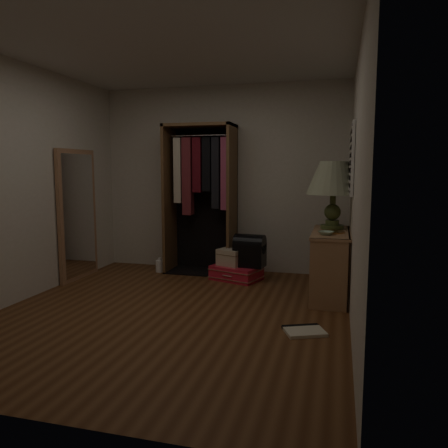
{
  "coord_description": "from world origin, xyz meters",
  "views": [
    {
      "loc": [
        1.62,
        -4.01,
        1.45
      ],
      "look_at": [
        0.3,
        0.95,
        0.8
      ],
      "focal_mm": 35.0,
      "sensor_mm": 36.0,
      "label": 1
    }
  ],
  "objects_px": {
    "table_lamp": "(333,180)",
    "white_jug": "(160,266)",
    "console_bookshelf": "(330,262)",
    "pink_suitcase": "(236,273)",
    "train_case": "(230,257)",
    "black_bag": "(250,250)",
    "open_wardrobe": "(201,187)",
    "floor_mirror": "(78,215)"
  },
  "relations": [
    {
      "from": "table_lamp",
      "to": "white_jug",
      "type": "bearing_deg",
      "value": 171.34
    },
    {
      "from": "open_wardrobe",
      "to": "console_bookshelf",
      "type": "bearing_deg",
      "value": -22.25
    },
    {
      "from": "train_case",
      "to": "black_bag",
      "type": "distance_m",
      "value": 0.28
    },
    {
      "from": "console_bookshelf",
      "to": "train_case",
      "type": "distance_m",
      "value": 1.35
    },
    {
      "from": "black_bag",
      "to": "console_bookshelf",
      "type": "bearing_deg",
      "value": -16.01
    },
    {
      "from": "floor_mirror",
      "to": "pink_suitcase",
      "type": "relative_size",
      "value": 2.35
    },
    {
      "from": "black_bag",
      "to": "table_lamp",
      "type": "bearing_deg",
      "value": -5.91
    },
    {
      "from": "console_bookshelf",
      "to": "black_bag",
      "type": "xyz_separation_m",
      "value": [
        -1.03,
        0.41,
        0.01
      ]
    },
    {
      "from": "white_jug",
      "to": "black_bag",
      "type": "bearing_deg",
      "value": -6.07
    },
    {
      "from": "black_bag",
      "to": "table_lamp",
      "type": "relative_size",
      "value": 0.51
    },
    {
      "from": "open_wardrobe",
      "to": "table_lamp",
      "type": "xyz_separation_m",
      "value": [
        1.78,
        -0.53,
        0.12
      ]
    },
    {
      "from": "open_wardrobe",
      "to": "table_lamp",
      "type": "bearing_deg",
      "value": -16.57
    },
    {
      "from": "train_case",
      "to": "console_bookshelf",
      "type": "bearing_deg",
      "value": 3.19
    },
    {
      "from": "white_jug",
      "to": "open_wardrobe",
      "type": "bearing_deg",
      "value": 16.9
    },
    {
      "from": "black_bag",
      "to": "white_jug",
      "type": "xyz_separation_m",
      "value": [
        -1.32,
        0.14,
        -0.32
      ]
    },
    {
      "from": "open_wardrobe",
      "to": "white_jug",
      "type": "xyz_separation_m",
      "value": [
        -0.57,
        -0.17,
        -1.12
      ]
    },
    {
      "from": "floor_mirror",
      "to": "table_lamp",
      "type": "distance_m",
      "value": 3.29
    },
    {
      "from": "pink_suitcase",
      "to": "table_lamp",
      "type": "distance_m",
      "value": 1.74
    },
    {
      "from": "white_jug",
      "to": "pink_suitcase",
      "type": "bearing_deg",
      "value": -7.02
    },
    {
      "from": "console_bookshelf",
      "to": "train_case",
      "type": "xyz_separation_m",
      "value": [
        -1.28,
        0.4,
        -0.1
      ]
    },
    {
      "from": "open_wardrobe",
      "to": "table_lamp",
      "type": "distance_m",
      "value": 1.87
    },
    {
      "from": "pink_suitcase",
      "to": "white_jug",
      "type": "relative_size",
      "value": 3.55
    },
    {
      "from": "console_bookshelf",
      "to": "pink_suitcase",
      "type": "relative_size",
      "value": 1.55
    },
    {
      "from": "table_lamp",
      "to": "white_jug",
      "type": "distance_m",
      "value": 2.68
    },
    {
      "from": "train_case",
      "to": "pink_suitcase",
      "type": "bearing_deg",
      "value": 30.01
    },
    {
      "from": "open_wardrobe",
      "to": "pink_suitcase",
      "type": "distance_m",
      "value": 1.29
    },
    {
      "from": "train_case",
      "to": "black_bag",
      "type": "xyz_separation_m",
      "value": [
        0.26,
        0.01,
        0.11
      ]
    },
    {
      "from": "pink_suitcase",
      "to": "train_case",
      "type": "relative_size",
      "value": 1.93
    },
    {
      "from": "console_bookshelf",
      "to": "table_lamp",
      "type": "distance_m",
      "value": 0.95
    },
    {
      "from": "train_case",
      "to": "floor_mirror",
      "type": "bearing_deg",
      "value": -146.66
    },
    {
      "from": "open_wardrobe",
      "to": "train_case",
      "type": "distance_m",
      "value": 1.08
    },
    {
      "from": "console_bookshelf",
      "to": "open_wardrobe",
      "type": "bearing_deg",
      "value": 157.75
    },
    {
      "from": "open_wardrobe",
      "to": "black_bag",
      "type": "height_order",
      "value": "open_wardrobe"
    },
    {
      "from": "floor_mirror",
      "to": "pink_suitcase",
      "type": "distance_m",
      "value": 2.22
    },
    {
      "from": "black_bag",
      "to": "white_jug",
      "type": "height_order",
      "value": "black_bag"
    },
    {
      "from": "floor_mirror",
      "to": "white_jug",
      "type": "bearing_deg",
      "value": 33.98
    },
    {
      "from": "open_wardrobe",
      "to": "black_bag",
      "type": "distance_m",
      "value": 1.14
    },
    {
      "from": "floor_mirror",
      "to": "black_bag",
      "type": "distance_m",
      "value": 2.3
    },
    {
      "from": "pink_suitcase",
      "to": "train_case",
      "type": "xyz_separation_m",
      "value": [
        -0.08,
        -0.01,
        0.2
      ]
    },
    {
      "from": "console_bookshelf",
      "to": "black_bag",
      "type": "relative_size",
      "value": 2.65
    },
    {
      "from": "floor_mirror",
      "to": "pink_suitcase",
      "type": "bearing_deg",
      "value": 12.7
    },
    {
      "from": "console_bookshelf",
      "to": "pink_suitcase",
      "type": "height_order",
      "value": "console_bookshelf"
    }
  ]
}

